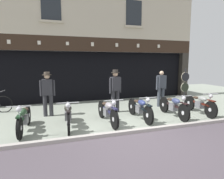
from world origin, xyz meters
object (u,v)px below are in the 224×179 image
object	(u,v)px
motorcycle_center	(140,108)
salesman_right	(161,87)
motorcycle_center_left	(108,111)
motorcycle_right	(200,104)
motorcycle_center_right	(174,106)
salesman_left	(48,92)
tyre_sign_pole	(185,82)
motorcycle_far_left	(24,118)
motorcycle_left	(68,114)
advert_board_near	(60,69)
shopkeeper_center	(115,89)

from	to	relation	value
motorcycle_center	salesman_right	size ratio (longest dim) A/B	1.21
motorcycle_center_left	motorcycle_right	world-z (taller)	motorcycle_right
motorcycle_center	motorcycle_center_right	bearing A→B (deg)	177.82
motorcycle_center_right	salesman_left	distance (m)	4.80
tyre_sign_pole	motorcycle_far_left	bearing A→B (deg)	-161.60
motorcycle_center_left	tyre_sign_pole	bearing A→B (deg)	-153.89
motorcycle_center	motorcycle_right	bearing A→B (deg)	179.69
motorcycle_far_left	motorcycle_center_right	bearing A→B (deg)	-175.96
salesman_right	tyre_sign_pole	xyz separation A→B (m)	(2.12, 0.97, 0.04)
motorcycle_far_left	tyre_sign_pole	size ratio (longest dim) A/B	1.14
motorcycle_left	salesman_right	bearing A→B (deg)	-153.32
motorcycle_left	advert_board_near	xyz separation A→B (m)	(0.13, 4.21, 1.30)
motorcycle_right	advert_board_near	distance (m)	6.68
salesman_left	salesman_right	size ratio (longest dim) A/B	1.02
salesman_left	tyre_sign_pole	world-z (taller)	tyre_sign_pole
motorcycle_far_left	salesman_right	bearing A→B (deg)	-159.10
motorcycle_far_left	shopkeeper_center	xyz separation A→B (m)	(3.35, 1.29, 0.57)
motorcycle_center_right	motorcycle_left	bearing A→B (deg)	4.65
salesman_left	shopkeeper_center	distance (m)	2.65
motorcycle_left	motorcycle_right	bearing A→B (deg)	-174.53
advert_board_near	motorcycle_right	bearing A→B (deg)	-40.03
motorcycle_far_left	salesman_right	xyz separation A→B (m)	(5.75, 1.64, 0.50)
tyre_sign_pole	motorcycle_right	bearing A→B (deg)	-118.07
salesman_left	advert_board_near	size ratio (longest dim) A/B	1.64
motorcycle_far_left	tyre_sign_pole	xyz separation A→B (m)	(7.87, 2.62, 0.54)
motorcycle_far_left	motorcycle_right	xyz separation A→B (m)	(6.43, -0.09, 0.01)
tyre_sign_pole	advert_board_near	size ratio (longest dim) A/B	1.66
motorcycle_center_left	advert_board_near	xyz separation A→B (m)	(-1.19, 4.16, 1.31)
shopkeeper_center	tyre_sign_pole	bearing A→B (deg)	-176.10
motorcycle_center	salesman_left	size ratio (longest dim) A/B	1.19
salesman_left	shopkeeper_center	size ratio (longest dim) A/B	0.97
motorcycle_far_left	motorcycle_right	distance (m)	6.43
salesman_left	motorcycle_left	bearing A→B (deg)	115.03
motorcycle_center_left	motorcycle_center_right	world-z (taller)	motorcycle_center_right
shopkeeper_center	motorcycle_right	bearing A→B (deg)	143.35
motorcycle_right	advert_board_near	bearing A→B (deg)	-34.22
motorcycle_far_left	shopkeeper_center	world-z (taller)	shopkeeper_center
motorcycle_center_right	salesman_left	bearing A→B (deg)	-15.32
motorcycle_center	salesman_left	distance (m)	3.51
motorcycle_left	advert_board_near	bearing A→B (deg)	-86.13
motorcycle_center_left	tyre_sign_pole	distance (m)	5.92
motorcycle_center_left	motorcycle_center	xyz separation A→B (m)	(1.24, 0.05, -0.00)
motorcycle_center	shopkeeper_center	distance (m)	1.47
motorcycle_center_right	advert_board_near	world-z (taller)	advert_board_near
motorcycle_right	shopkeeper_center	bearing A→B (deg)	-18.37
motorcycle_far_left	motorcycle_center	size ratio (longest dim) A/B	0.97
salesman_right	shopkeeper_center	bearing A→B (deg)	4.10
shopkeeper_center	motorcycle_far_left	bearing A→B (deg)	8.62
motorcycle_left	salesman_left	size ratio (longest dim) A/B	1.17
motorcycle_center_right	shopkeeper_center	world-z (taller)	shopkeeper_center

